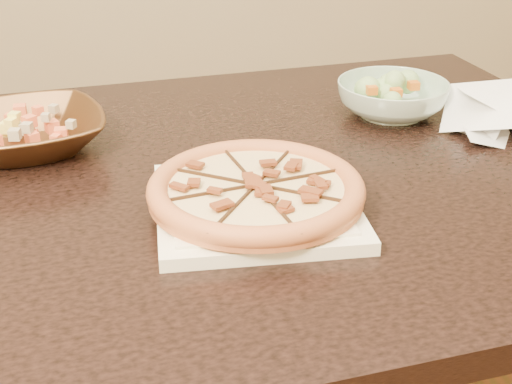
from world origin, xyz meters
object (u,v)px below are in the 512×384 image
Objects in this scene: pizza at (256,189)px; salad_bowl at (392,99)px; plate at (256,205)px; dining_table at (181,235)px; bronze_bowl at (28,133)px.

salad_bowl reaches higher than pizza.
pizza is at bearing 151.71° from plate.
salad_bowl reaches higher than dining_table.
bronze_bowl reaches higher than pizza.
dining_table is at bearing 128.73° from plate.
plate is 0.42m from bronze_bowl.
bronze_bowl reaches higher than plate.
salad_bowl is at bearing 47.12° from pizza.
dining_table is 0.20m from pizza.
pizza is (-0.00, 0.00, 0.02)m from plate.
salad_bowl reaches higher than plate.
plate is at bearing -28.29° from pizza.
plate reaches higher than dining_table.
plate is at bearing -39.31° from bronze_bowl.
plate is 0.02m from pizza.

